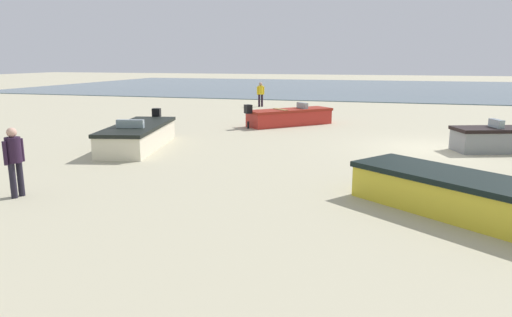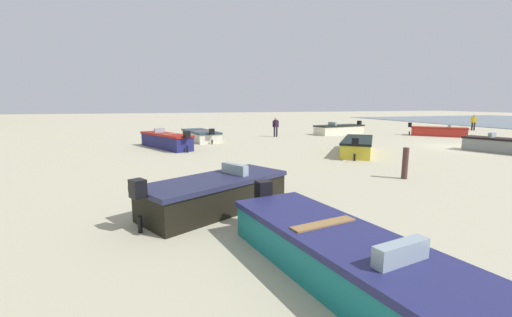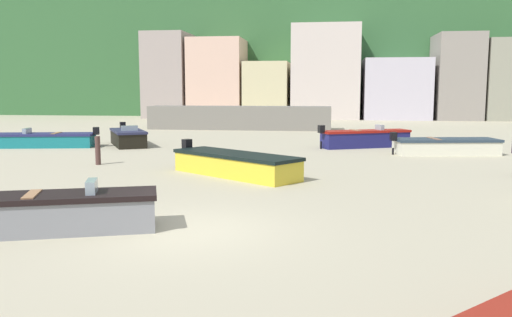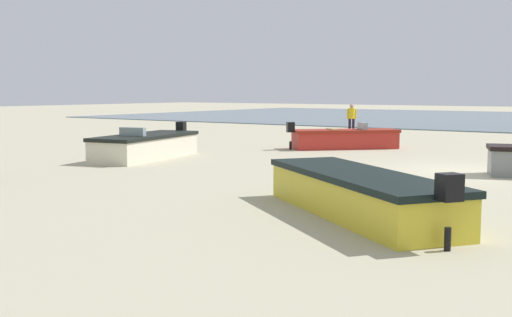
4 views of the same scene
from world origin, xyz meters
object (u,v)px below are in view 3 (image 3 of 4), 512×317
boat_navy_5 (365,139)px  boat_black_7 (128,138)px  boat_grey_6 (57,212)px  mooring_post_near_water (98,150)px  boat_teal_3 (45,140)px  boat_yellow_4 (235,164)px  boat_cream_2 (445,146)px

boat_navy_5 → boat_black_7: 12.98m
boat_navy_5 → boat_grey_6: bearing=-47.9°
boat_black_7 → mooring_post_near_water: bearing=73.1°
boat_teal_3 → mooring_post_near_water: size_ratio=4.76×
boat_yellow_4 → boat_navy_5: boat_navy_5 is taller
boat_black_7 → mooring_post_near_water: size_ratio=3.61×
boat_cream_2 → boat_grey_6: boat_grey_6 is taller
boat_navy_5 → mooring_post_near_water: boat_navy_5 is taller
boat_navy_5 → boat_grey_6: size_ratio=1.12×
boat_cream_2 → boat_grey_6: size_ratio=1.16×
boat_cream_2 → boat_teal_3: bearing=-101.1°
boat_cream_2 → boat_yellow_4: 11.71m
boat_teal_3 → boat_black_7: (4.14, 1.37, 0.06)m
boat_navy_5 → mooring_post_near_water: (-11.36, -8.22, 0.11)m
boat_teal_3 → boat_cream_2: bearing=-102.3°
boat_cream_2 → mooring_post_near_water: size_ratio=4.43×
boat_yellow_4 → mooring_post_near_water: bearing=-72.0°
boat_teal_3 → boat_grey_6: 18.58m
boat_yellow_4 → mooring_post_near_water: size_ratio=4.36×
boat_yellow_4 → boat_grey_6: bearing=19.4°
boat_navy_5 → boat_teal_3: bearing=-107.6°
boat_teal_3 → mooring_post_near_water: mooring_post_near_water is taller
boat_teal_3 → boat_black_7: bearing=-82.8°
boat_navy_5 → boat_grey_6: (-7.75, -18.25, -0.04)m
boat_navy_5 → mooring_post_near_water: 14.02m
boat_teal_3 → boat_navy_5: (17.09, 2.19, 0.09)m
boat_cream_2 → mooring_post_near_water: (-14.95, -5.59, 0.20)m
boat_cream_2 → boat_black_7: boat_black_7 is taller
boat_yellow_4 → boat_teal_3: bearing=-87.7°
boat_cream_2 → boat_yellow_4: bearing=-59.1°
boat_grey_6 → boat_black_7: boat_black_7 is taller
boat_yellow_4 → boat_grey_6: size_ratio=1.15×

